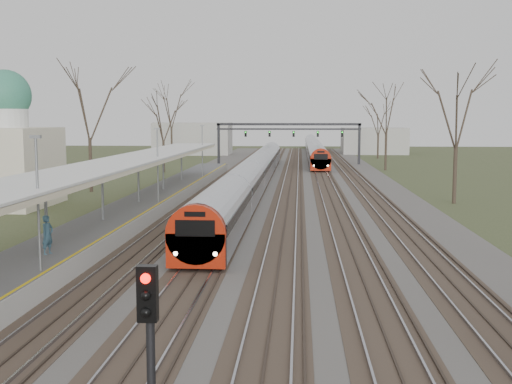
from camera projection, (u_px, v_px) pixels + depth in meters
track_bed at (283, 185)px, 64.05m from camera, size 24.00×160.00×0.22m
platform at (151, 203)px, 47.28m from camera, size 3.50×69.00×1.00m
canopy at (134, 160)px, 42.42m from camera, size 4.10×50.00×3.11m
signal_gantry at (289, 131)px, 93.23m from camera, size 21.00×0.59×6.08m
tree_west_far at (89, 104)px, 57.38m from camera, size 5.50×5.50×11.33m
tree_east_far at (457, 111)px, 49.42m from camera, size 5.00×5.00×10.30m
train_near at (256, 171)px, 64.22m from camera, size 2.62×75.21×3.05m
train_far at (314, 148)px, 115.80m from camera, size 2.62×75.21×3.05m
passenger at (48, 235)px, 26.69m from camera, size 0.57×0.70×1.67m
signal_post at (150, 340)px, 11.39m from camera, size 0.35×0.45×4.10m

